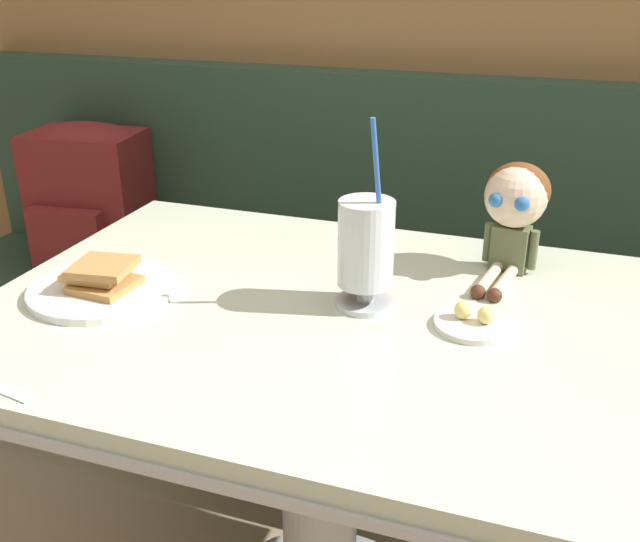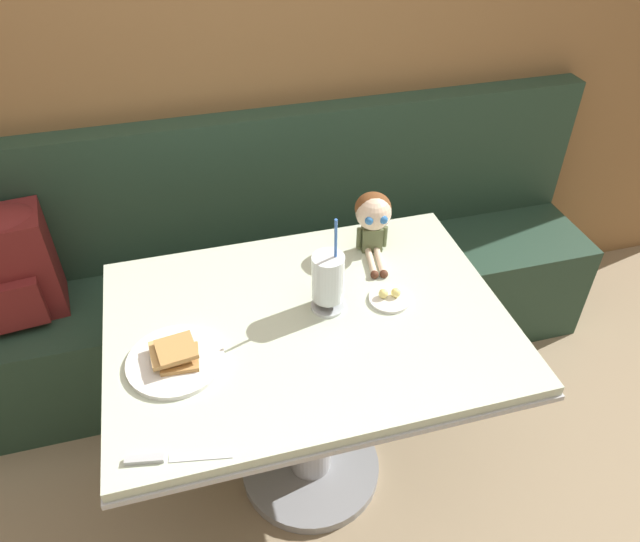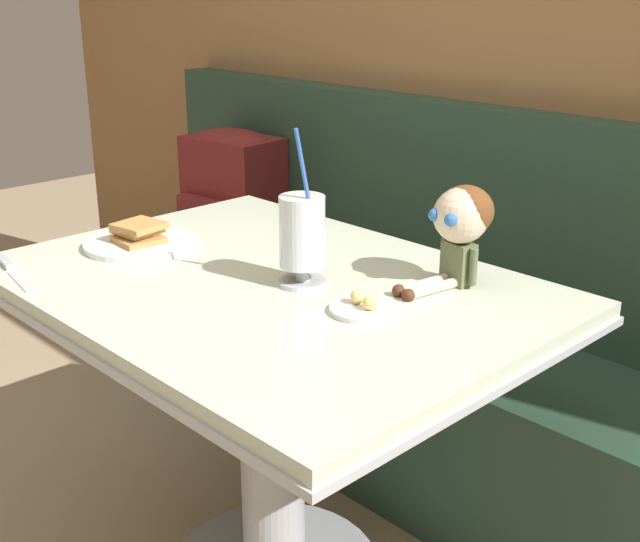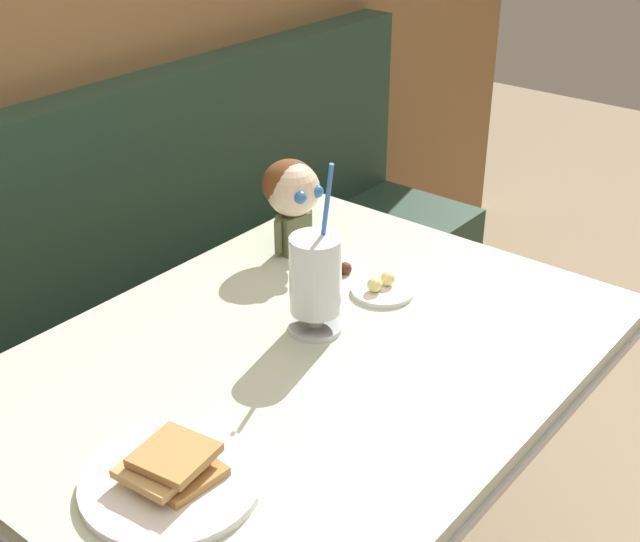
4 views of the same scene
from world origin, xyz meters
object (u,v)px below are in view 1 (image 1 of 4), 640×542
(seated_doll, at_px, (515,203))
(backpack, at_px, (89,194))
(toast_plate, at_px, (103,285))
(milkshake_glass, at_px, (366,248))
(butter_saucer, at_px, (473,322))

(seated_doll, bearing_deg, backpack, 163.52)
(toast_plate, distance_m, milkshake_glass, 0.45)
(backpack, bearing_deg, butter_saucer, -27.44)
(toast_plate, distance_m, butter_saucer, 0.62)
(backpack, bearing_deg, seated_doll, -16.48)
(seated_doll, bearing_deg, toast_plate, -153.04)
(milkshake_glass, bearing_deg, backpack, 149.09)
(milkshake_glass, distance_m, backpack, 1.12)
(butter_saucer, xyz_separation_m, seated_doll, (0.03, 0.24, 0.12))
(seated_doll, bearing_deg, butter_saucer, -96.68)
(milkshake_glass, distance_m, butter_saucer, 0.20)
(toast_plate, xyz_separation_m, seated_doll, (0.64, 0.33, 0.11))
(seated_doll, xyz_separation_m, backpack, (-1.16, 0.34, -0.21))
(milkshake_glass, xyz_separation_m, seated_doll, (0.21, 0.23, 0.03))
(milkshake_glass, xyz_separation_m, butter_saucer, (0.18, -0.02, -0.09))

